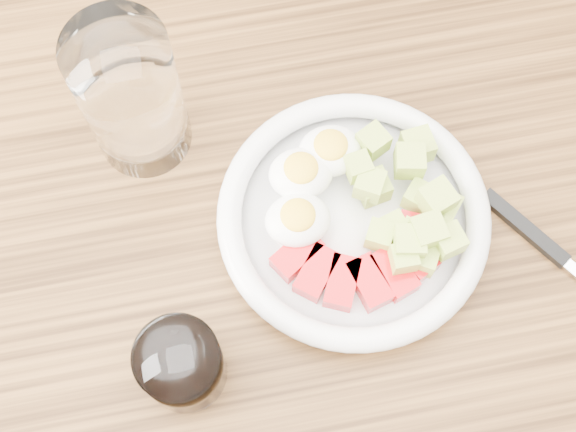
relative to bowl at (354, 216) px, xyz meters
The scene contains 6 objects.
ground 0.79m from the bowl, behind, with size 4.00×4.00×0.00m, color brown.
dining_table 0.13m from the bowl, behind, with size 1.50×0.90×0.77m.
bowl is the anchor object (origin of this frame).
fork 0.18m from the bowl, 18.59° to the right, with size 0.13×0.18×0.01m.
water_glass 0.23m from the bowl, 144.27° to the left, with size 0.09×0.09×0.16m, color white.
coffee_glass 0.20m from the bowl, 148.05° to the right, with size 0.07×0.07×0.08m.
Camera 1 is at (-0.06, -0.23, 1.48)m, focal length 50.00 mm.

